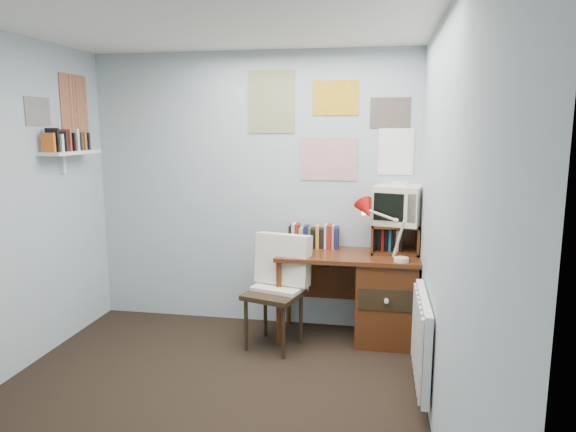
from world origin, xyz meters
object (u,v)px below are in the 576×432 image
desk (379,295)px  desk_chair (274,295)px  crt_tv (399,203)px  radiator (422,339)px  tv_riser (395,238)px  wall_shelf (71,153)px  desk_lamp (402,235)px

desk → desk_chair: desk_chair is taller
crt_tv → radiator: bearing=-67.0°
tv_riser → radiator: 1.15m
crt_tv → desk: bearing=-122.8°
radiator → wall_shelf: (-2.86, 0.55, 1.20)m
desk → radiator: (0.29, -0.93, 0.01)m
desk_lamp → desk_chair: bearing=-179.2°
desk → tv_riser: 0.51m
desk_lamp → wall_shelf: size_ratio=0.71×
desk_lamp → tv_riser: (-0.05, 0.30, -0.09)m
desk_lamp → wall_shelf: bearing=178.5°
desk_chair → radiator: (1.15, -0.62, -0.04)m
desk → wall_shelf: wall_shelf is taller
crt_tv → wall_shelf: wall_shelf is taller
wall_shelf → crt_tv: bearing=10.6°
desk → wall_shelf: 2.87m
tv_riser → radiator: bearing=-80.7°
radiator → crt_tv: bearing=97.7°
desk → desk_lamp: bearing=-48.9°
desk → radiator: bearing=-72.8°
desk → crt_tv: crt_tv is taller
tv_riser → wall_shelf: (-2.69, -0.49, 0.74)m
desk → desk_lamp: (0.17, -0.19, 0.57)m
desk_lamp → desk: bearing=125.6°
desk → desk_chair: size_ratio=1.31×
desk_chair → desk_lamp: bearing=22.9°
crt_tv → tv_riser: bearing=-127.8°
desk_chair → tv_riser: 1.15m
desk_lamp → wall_shelf: 2.82m
radiator → wall_shelf: size_ratio=1.29×
desk → desk_chair: (-0.86, -0.30, 0.05)m
crt_tv → radiator: (0.14, -1.06, -0.77)m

